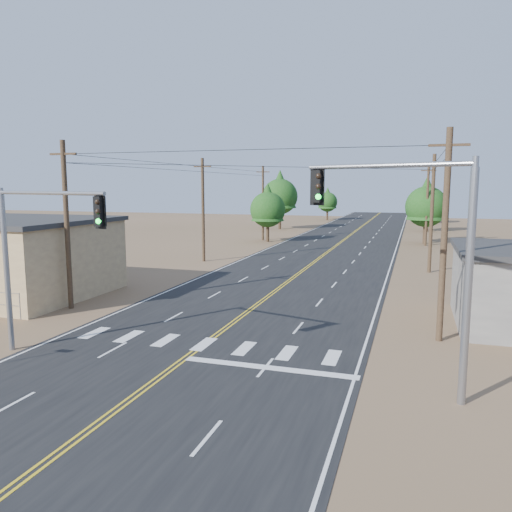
% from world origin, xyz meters
% --- Properties ---
extents(ground, '(220.00, 220.00, 0.00)m').
position_xyz_m(ground, '(0.00, 0.00, 0.00)').
color(ground, '#876649').
rests_on(ground, ground).
extents(road, '(15.00, 200.00, 0.02)m').
position_xyz_m(road, '(0.00, 30.00, 0.01)').
color(road, black).
rests_on(road, ground).
extents(utility_pole_left_near, '(1.80, 0.30, 10.00)m').
position_xyz_m(utility_pole_left_near, '(-10.50, 12.00, 5.12)').
color(utility_pole_left_near, '#4C3826').
rests_on(utility_pole_left_near, ground).
extents(utility_pole_left_mid, '(1.80, 0.30, 10.00)m').
position_xyz_m(utility_pole_left_mid, '(-10.50, 32.00, 5.12)').
color(utility_pole_left_mid, '#4C3826').
rests_on(utility_pole_left_mid, ground).
extents(utility_pole_left_far, '(1.80, 0.30, 10.00)m').
position_xyz_m(utility_pole_left_far, '(-10.50, 52.00, 5.12)').
color(utility_pole_left_far, '#4C3826').
rests_on(utility_pole_left_far, ground).
extents(utility_pole_right_near, '(1.80, 0.30, 10.00)m').
position_xyz_m(utility_pole_right_near, '(10.50, 12.00, 5.12)').
color(utility_pole_right_near, '#4C3826').
rests_on(utility_pole_right_near, ground).
extents(utility_pole_right_mid, '(1.80, 0.30, 10.00)m').
position_xyz_m(utility_pole_right_mid, '(10.50, 32.00, 5.12)').
color(utility_pole_right_mid, '#4C3826').
rests_on(utility_pole_right_mid, ground).
extents(utility_pole_right_far, '(1.80, 0.30, 10.00)m').
position_xyz_m(utility_pole_right_far, '(10.50, 52.00, 5.12)').
color(utility_pole_right_far, '#4C3826').
rests_on(utility_pole_right_far, ground).
extents(signal_mast_left, '(6.54, 2.04, 7.28)m').
position_xyz_m(signal_mast_left, '(-6.09, 4.17, 4.98)').
color(signal_mast_left, gray).
rests_on(signal_mast_left, ground).
extents(signal_mast_right, '(5.94, 2.40, 8.31)m').
position_xyz_m(signal_mast_right, '(9.27, 5.40, 5.57)').
color(signal_mast_right, gray).
rests_on(signal_mast_right, ground).
extents(tree_left_near, '(4.64, 4.64, 7.73)m').
position_xyz_m(tree_left_near, '(-9.39, 50.53, 4.73)').
color(tree_left_near, '#3F2D1E').
rests_on(tree_left_near, ground).
extents(tree_left_mid, '(6.04, 6.04, 10.07)m').
position_xyz_m(tree_left_mid, '(-12.94, 70.01, 6.16)').
color(tree_left_mid, '#3F2D1E').
rests_on(tree_left_mid, ground).
extents(tree_left_far, '(4.25, 4.25, 7.08)m').
position_xyz_m(tree_left_far, '(-9.00, 95.12, 4.33)').
color(tree_left_far, '#3F2D1E').
rests_on(tree_left_far, ground).
extents(tree_right_near, '(5.17, 5.17, 8.62)m').
position_xyz_m(tree_right_near, '(10.46, 54.23, 5.27)').
color(tree_right_near, '#3F2D1E').
rests_on(tree_right_near, ground).
extents(tree_right_mid, '(4.62, 4.62, 7.70)m').
position_xyz_m(tree_right_mid, '(11.09, 72.67, 4.71)').
color(tree_right_mid, '#3F2D1E').
rests_on(tree_right_mid, ground).
extents(tree_right_far, '(4.60, 4.60, 7.67)m').
position_xyz_m(tree_right_far, '(10.75, 90.80, 4.69)').
color(tree_right_far, '#3F2D1E').
rests_on(tree_right_far, ground).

